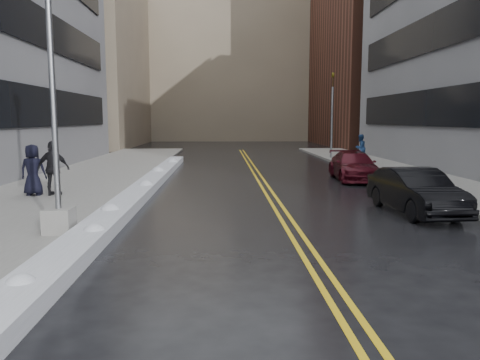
{
  "coord_description": "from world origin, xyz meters",
  "views": [
    {
      "loc": [
        0.64,
        -9.25,
        2.88
      ],
      "look_at": [
        1.12,
        2.88,
        1.3
      ],
      "focal_mm": 35.0,
      "sensor_mm": 36.0,
      "label": 1
    }
  ],
  "objects": [
    {
      "name": "building_east_far",
      "position": [
        19.0,
        42.0,
        14.0
      ],
      "size": [
        14.0,
        20.0,
        28.0
      ],
      "primitive_type": "cube",
      "color": "#562D21",
      "rests_on": "ground"
    },
    {
      "name": "lane_line_left",
      "position": [
        2.35,
        10.0,
        0.0
      ],
      "size": [
        0.12,
        50.0,
        0.01
      ],
      "primitive_type": "cube",
      "color": "gold",
      "rests_on": "ground"
    },
    {
      "name": "pedestrian_east",
      "position": [
        9.76,
        21.15,
        1.03
      ],
      "size": [
        1.08,
        1.03,
        1.75
      ],
      "primitive_type": "imported",
      "rotation": [
        0.0,
        0.0,
        3.75
      ],
      "color": "navy",
      "rests_on": "sidewalk_east"
    },
    {
      "name": "fire_hydrant",
      "position": [
        9.0,
        10.0,
        0.55
      ],
      "size": [
        0.26,
        0.26,
        0.73
      ],
      "color": "maroon",
      "rests_on": "sidewalk_east"
    },
    {
      "name": "building_west_far",
      "position": [
        -15.5,
        44.0,
        9.0
      ],
      "size": [
        14.0,
        22.0,
        18.0
      ],
      "primitive_type": "cube",
      "color": "gray",
      "rests_on": "ground"
    },
    {
      "name": "lane_line_right",
      "position": [
        2.65,
        10.0,
        0.0
      ],
      "size": [
        0.12,
        50.0,
        0.01
      ],
      "primitive_type": "cube",
      "color": "gold",
      "rests_on": "ground"
    },
    {
      "name": "ground",
      "position": [
        0.0,
        0.0,
        0.0
      ],
      "size": [
        160.0,
        160.0,
        0.0
      ],
      "primitive_type": "plane",
      "color": "black",
      "rests_on": "ground"
    },
    {
      "name": "pedestrian_d",
      "position": [
        -5.4,
        7.67,
        1.13
      ],
      "size": [
        1.19,
        0.58,
        1.97
      ],
      "primitive_type": "imported",
      "rotation": [
        0.0,
        0.0,
        3.05
      ],
      "color": "black",
      "rests_on": "sidewalk_west"
    },
    {
      "name": "building_far",
      "position": [
        2.0,
        60.0,
        11.0
      ],
      "size": [
        36.0,
        16.0,
        22.0
      ],
      "primitive_type": "cube",
      "color": "gray",
      "rests_on": "ground"
    },
    {
      "name": "car_maroon",
      "position": [
        6.96,
        12.75,
        0.67
      ],
      "size": [
        2.14,
        4.7,
        1.33
      ],
      "primitive_type": "imported",
      "rotation": [
        0.0,
        0.0,
        -0.06
      ],
      "color": "#480B16",
      "rests_on": "ground"
    },
    {
      "name": "car_black",
      "position": [
        6.56,
        4.64,
        0.69
      ],
      "size": [
        1.77,
        4.31,
        1.39
      ],
      "primitive_type": "imported",
      "rotation": [
        0.0,
        0.0,
        0.07
      ],
      "color": "black",
      "rests_on": "ground"
    },
    {
      "name": "lamppost",
      "position": [
        -3.3,
        2.0,
        2.53
      ],
      "size": [
        0.65,
        0.65,
        7.62
      ],
      "color": "gray",
      "rests_on": "sidewalk_west"
    },
    {
      "name": "snow_ridge",
      "position": [
        -2.45,
        8.0,
        0.17
      ],
      "size": [
        0.9,
        30.0,
        0.34
      ],
      "primitive_type": "cube",
      "color": "silver",
      "rests_on": "ground"
    },
    {
      "name": "sidewalk_east",
      "position": [
        10.0,
        10.0,
        0.07
      ],
      "size": [
        4.0,
        50.0,
        0.15
      ],
      "primitive_type": "cube",
      "color": "gray",
      "rests_on": "ground"
    },
    {
      "name": "pedestrian_c",
      "position": [
        -6.16,
        7.75,
        1.07
      ],
      "size": [
        0.9,
        0.59,
        1.84
      ],
      "primitive_type": "imported",
      "rotation": [
        0.0,
        0.0,
        3.13
      ],
      "color": "black",
      "rests_on": "sidewalk_west"
    },
    {
      "name": "traffic_signal",
      "position": [
        8.5,
        24.0,
        3.4
      ],
      "size": [
        0.16,
        0.2,
        6.0
      ],
      "color": "gray",
      "rests_on": "sidewalk_east"
    },
    {
      "name": "sidewalk_west",
      "position": [
        -5.75,
        10.0,
        0.07
      ],
      "size": [
        5.5,
        50.0,
        0.15
      ],
      "primitive_type": "cube",
      "color": "gray",
      "rests_on": "ground"
    }
  ]
}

